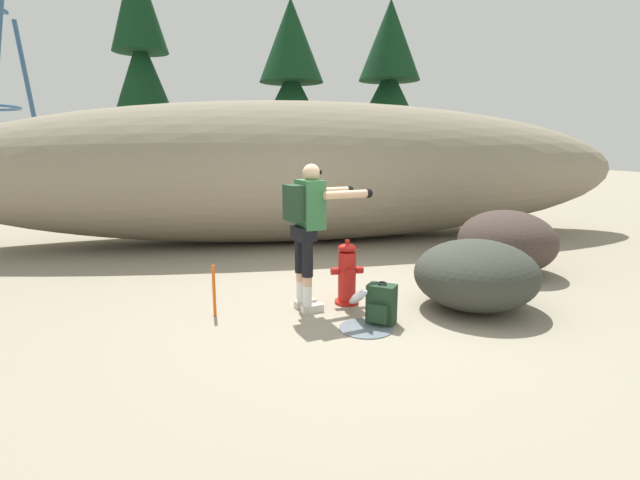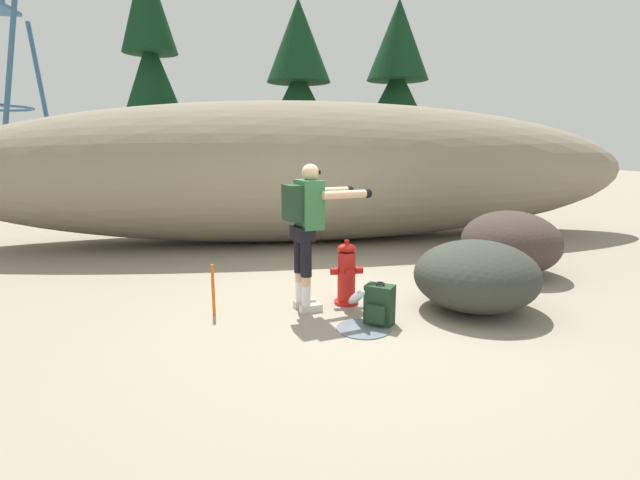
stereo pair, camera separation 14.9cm
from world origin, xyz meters
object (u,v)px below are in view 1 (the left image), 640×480
Objects in this scene: spare_backpack at (381,305)px; utility_worker at (309,219)px; boulder_mid at (506,241)px; fire_hydrant at (347,274)px; survey_stake at (214,291)px; boulder_large at (476,275)px.

utility_worker is at bearing -94.84° from spare_backpack.
boulder_mid reaches higher than spare_backpack.
utility_worker is at bearing -165.24° from fire_hydrant.
fire_hydrant is 0.47× the size of utility_worker.
spare_backpack is at bearing -17.90° from survey_stake.
boulder_mid reaches higher than fire_hydrant.
boulder_large is at bearing -131.96° from boulder_mid.
boulder_large is 1.93m from boulder_mid.
fire_hydrant is 0.77m from spare_backpack.
boulder_mid is (2.55, 1.71, 0.26)m from spare_backpack.
boulder_large is (1.95, -0.32, -0.68)m from utility_worker.
fire_hydrant is at bearing -160.24° from boulder_mid.
spare_backpack is (0.21, -0.72, -0.15)m from fire_hydrant.
boulder_mid is at bearing 159.78° from spare_backpack.
fire_hydrant is 0.55× the size of boulder_large.
fire_hydrant is 2.93m from boulder_mid.
utility_worker reaches higher than spare_backpack.
spare_backpack is at bearing -74.16° from fire_hydrant.
fire_hydrant is 0.88m from utility_worker.
spare_backpack is 1.30m from boulder_large.
boulder_mid is (3.24, 1.12, -0.62)m from utility_worker.
fire_hydrant is 1.53m from boulder_large.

